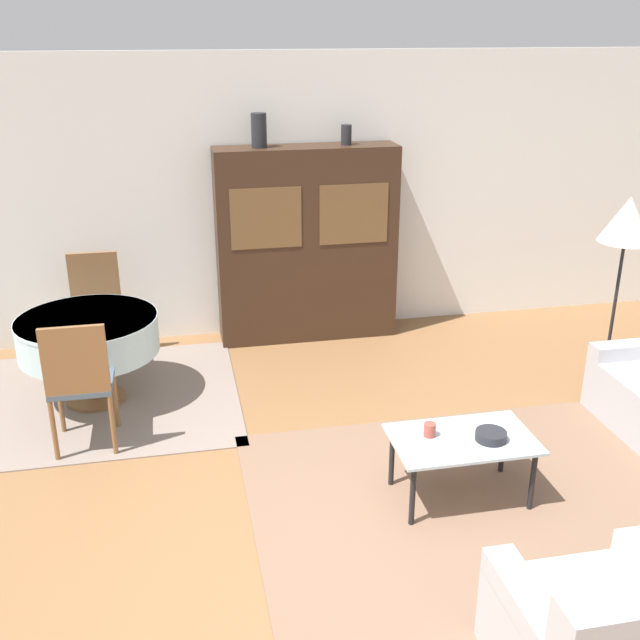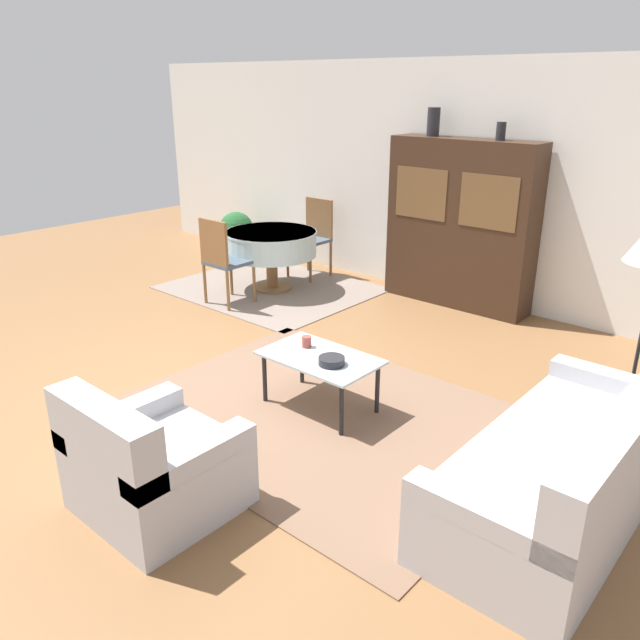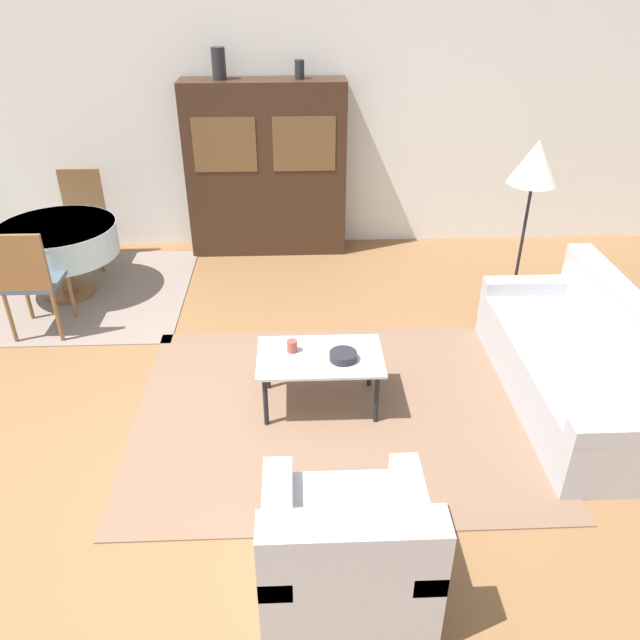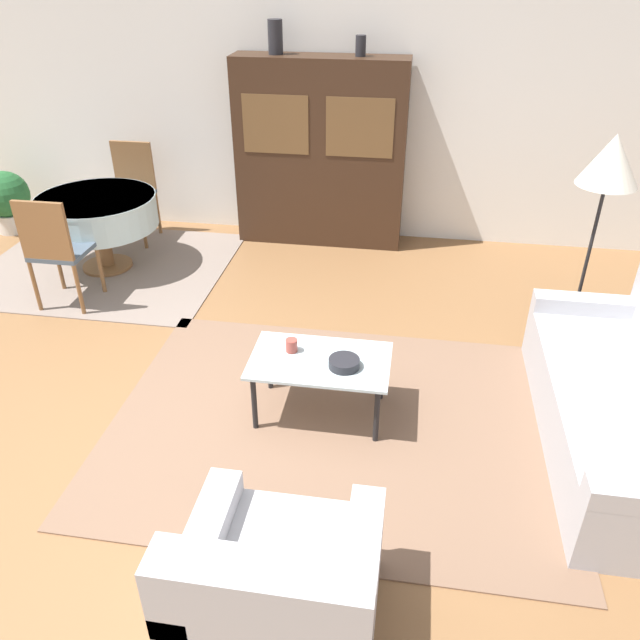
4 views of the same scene
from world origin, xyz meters
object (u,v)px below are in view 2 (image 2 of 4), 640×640
at_px(dining_chair_far, 314,233).
at_px(potted_plant, 236,233).
at_px(dining_chair_near, 222,257).
at_px(bowl, 332,361).
at_px(display_cabinet, 460,224).
at_px(couch, 569,470).
at_px(armchair, 151,466).
at_px(coffee_table, 320,362).
at_px(vase_short, 501,131).
at_px(vase_tall, 433,122).
at_px(cup, 307,342).
at_px(dining_table, 271,244).

bearing_deg(dining_chair_far, potted_plant, 2.18).
distance_m(dining_chair_near, bowl, 2.86).
bearing_deg(potted_plant, display_cabinet, 5.19).
distance_m(couch, armchair, 2.49).
bearing_deg(coffee_table, potted_plant, 146.15).
distance_m(bowl, vase_short, 3.35).
xyz_separation_m(couch, dining_chair_far, (-4.41, 2.68, 0.28)).
bearing_deg(bowl, display_cabinet, 101.87).
xyz_separation_m(couch, vase_tall, (-2.86, 2.94, 1.73)).
distance_m(vase_tall, vase_short, 0.81).
xyz_separation_m(coffee_table, dining_chair_near, (-2.45, 1.11, 0.18)).
xyz_separation_m(coffee_table, cup, (-0.20, 0.07, 0.09)).
distance_m(dining_chair_near, potted_plant, 2.11).
bearing_deg(armchair, bowl, 86.50).
bearing_deg(vase_short, cup, -92.32).
relative_size(coffee_table, vase_short, 4.99).
bearing_deg(coffee_table, cup, 161.51).
height_order(display_cabinet, dining_table, display_cabinet).
bearing_deg(cup, vase_short, 87.68).
relative_size(coffee_table, dining_chair_far, 0.91).
relative_size(display_cabinet, vase_short, 10.18).
bearing_deg(dining_chair_near, potted_plant, 134.11).
distance_m(armchair, dining_chair_near, 3.72).
distance_m(dining_chair_near, vase_tall, 2.79).
distance_m(dining_chair_far, vase_short, 2.75).
relative_size(dining_table, bowl, 5.57).
bearing_deg(dining_table, dining_chair_far, 90.00).
xyz_separation_m(dining_chair_far, potted_plant, (-1.46, -0.06, -0.21)).
distance_m(display_cabinet, vase_short, 1.09).
bearing_deg(vase_tall, coffee_table, -73.07).
bearing_deg(vase_short, vase_tall, 180.00).
distance_m(armchair, cup, 1.72).
bearing_deg(cup, potted_plant, 145.43).
distance_m(dining_chair_near, cup, 2.48).
xyz_separation_m(dining_table, potted_plant, (-1.46, 0.73, -0.21)).
bearing_deg(armchair, coffee_table, 92.47).
bearing_deg(display_cabinet, dining_chair_near, -137.46).
relative_size(coffee_table, bowl, 4.57).
xyz_separation_m(couch, armchair, (-1.90, -1.61, 0.00)).
bearing_deg(dining_chair_far, couch, 148.68).
height_order(vase_tall, potted_plant, vase_tall).
distance_m(coffee_table, vase_tall, 3.47).
height_order(dining_chair_far, vase_tall, vase_tall).
relative_size(dining_chair_far, cup, 11.15).
height_order(dining_chair_far, vase_short, vase_short).
height_order(coffee_table, bowl, bowl).
bearing_deg(cup, bowl, -18.63).
relative_size(vase_short, potted_plant, 0.27).
height_order(cup, vase_short, vase_short).
bearing_deg(display_cabinet, dining_chair_far, -172.61).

